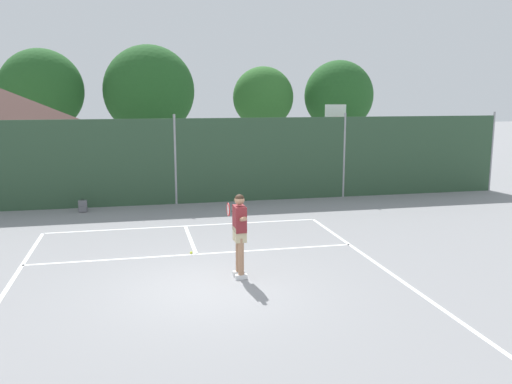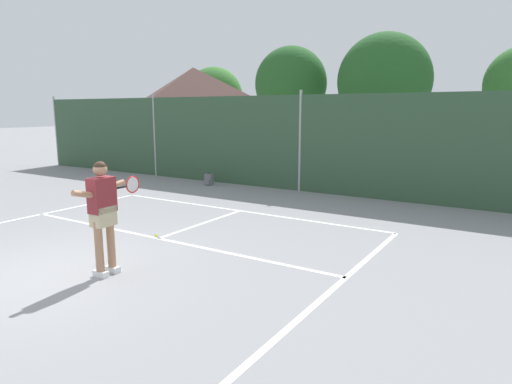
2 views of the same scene
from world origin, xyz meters
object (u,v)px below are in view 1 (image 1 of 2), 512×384
object	(u,v)px
basketball_hoop	(335,135)
tennis_ball	(191,253)
tennis_player	(239,228)
backpack_grey	(83,206)

from	to	relation	value
basketball_hoop	tennis_ball	size ratio (longest dim) A/B	53.79
tennis_ball	tennis_player	bearing A→B (deg)	-66.48
tennis_ball	backpack_grey	world-z (taller)	backpack_grey
basketball_hoop	tennis_ball	xyz separation A→B (m)	(-6.87, -8.17, -2.28)
basketball_hoop	backpack_grey	size ratio (longest dim) A/B	7.67
tennis_player	tennis_ball	bearing A→B (deg)	113.52
basketball_hoop	tennis_player	distance (m)	11.86
tennis_player	backpack_grey	bearing A→B (deg)	117.18
tennis_ball	basketball_hoop	bearing A→B (deg)	49.96
tennis_player	tennis_ball	xyz separation A→B (m)	(-0.86, 1.98, -1.08)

